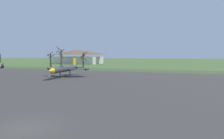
{
  "coord_description": "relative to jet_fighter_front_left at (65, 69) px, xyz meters",
  "views": [
    {
      "loc": [
        10.06,
        -10.5,
        4.94
      ],
      "look_at": [
        -1.38,
        21.01,
        2.59
      ],
      "focal_mm": 32.73,
      "sensor_mm": 36.0,
      "label": 1
    }
  ],
  "objects": [
    {
      "name": "asphalt_apron",
      "position": [
        15.54,
        -10.94,
        -1.88
      ],
      "size": [
        109.51,
        59.87,
        0.05
      ],
      "primitive_type": "cube",
      "color": "#383533",
      "rests_on": "ground"
    },
    {
      "name": "bare_tree_center",
      "position": [
        -11.52,
        30.49,
        1.31
      ],
      "size": [
        2.88,
        2.66,
        6.24
      ],
      "color": "brown",
      "rests_on": "ground"
    },
    {
      "name": "ground_plane",
      "position": [
        15.54,
        -28.9,
        -1.91
      ],
      "size": [
        600.0,
        600.0,
        0.0
      ],
      "primitive_type": "plane",
      "color": "#425B2D"
    },
    {
      "name": "grass_verge_strip",
      "position": [
        15.54,
        25.0,
        -1.88
      ],
      "size": [
        169.51,
        12.0,
        0.06
      ],
      "primitive_type": "cube",
      "color": "#3A4B29",
      "rests_on": "ground"
    },
    {
      "name": "visitor_building",
      "position": [
        -33.98,
        66.5,
        2.1
      ],
      "size": [
        28.11,
        15.52,
        8.08
      ],
      "color": "beige",
      "rests_on": "ground"
    },
    {
      "name": "bare_tree_far_left",
      "position": [
        -27.18,
        31.41,
        1.34
      ],
      "size": [
        3.2,
        3.12,
        6.57
      ],
      "color": "#42382D",
      "rests_on": "ground"
    },
    {
      "name": "bare_tree_left_of_center",
      "position": [
        -19.41,
        27.26,
        2.42
      ],
      "size": [
        3.38,
        2.9,
        8.38
      ],
      "color": "brown",
      "rests_on": "ground"
    },
    {
      "name": "info_placard_front_left",
      "position": [
        0.83,
        -6.8,
        -1.24
      ],
      "size": [
        0.63,
        0.37,
        1.04
      ],
      "color": "black",
      "rests_on": "ground"
    },
    {
      "name": "jet_fighter_front_left",
      "position": [
        0.0,
        0.0,
        0.0
      ],
      "size": [
        9.84,
        13.44,
        4.24
      ],
      "color": "#33383D",
      "rests_on": "ground"
    }
  ]
}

